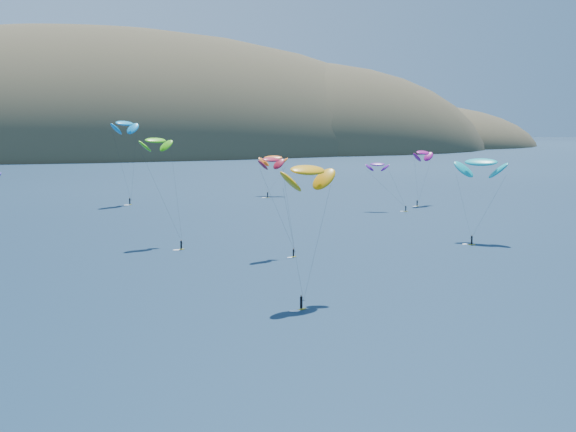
# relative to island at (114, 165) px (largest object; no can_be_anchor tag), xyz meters

# --- Properties ---
(island) EXTENTS (730.00, 300.00, 210.00)m
(island) POSITION_rel_island_xyz_m (0.00, 0.00, 0.00)
(island) COLOR #3D3526
(island) RESTS_ON ground
(kitesurfer_2) EXTENTS (11.04, 11.83, 21.98)m
(kitesurfer_2) POSITION_rel_island_xyz_m (-35.50, -508.23, 29.89)
(kitesurfer_2) COLOR gold
(kitesurfer_2) RESTS_ON ground
(kitesurfer_3) EXTENTS (8.56, 14.85, 24.10)m
(kitesurfer_3) POSITION_rel_island_xyz_m (-47.35, -448.42, 32.60)
(kitesurfer_3) COLOR gold
(kitesurfer_3) RESTS_ON ground
(kitesurfer_4) EXTENTS (11.65, 11.59, 27.81)m
(kitesurfer_4) POSITION_rel_island_xyz_m (-42.54, -367.80, 35.45)
(kitesurfer_4) COLOR gold
(kitesurfer_4) RESTS_ON ground
(kitesurfer_5) EXTENTS (12.11, 13.04, 20.18)m
(kitesurfer_5) POSITION_rel_island_xyz_m (20.54, -467.68, 27.77)
(kitesurfer_5) COLOR gold
(kitesurfer_5) RESTS_ON ground
(kitesurfer_6) EXTENTS (10.06, 10.06, 14.98)m
(kitesurfer_6) POSITION_rel_island_xyz_m (23.48, -409.93, 23.87)
(kitesurfer_6) COLOR gold
(kitesurfer_6) RESTS_ON ground
(kitesurfer_8) EXTENTS (9.98, 9.37, 18.28)m
(kitesurfer_8) POSITION_rel_island_xyz_m (43.26, -400.68, 26.55)
(kitesurfer_8) COLOR gold
(kitesurfer_8) RESTS_ON ground
(kitesurfer_9) EXTENTS (7.06, 8.23, 20.44)m
(kitesurfer_9) POSITION_rel_island_xyz_m (-28.72, -470.30, 29.32)
(kitesurfer_9) COLOR gold
(kitesurfer_9) RESTS_ON ground
(kitesurfer_11) EXTENTS (10.87, 13.44, 15.52)m
(kitesurfer_11) POSITION_rel_island_xyz_m (8.79, -358.82, 23.54)
(kitesurfer_11) COLOR gold
(kitesurfer_11) RESTS_ON ground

